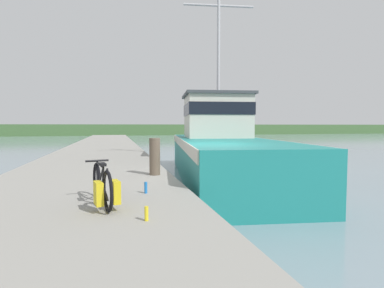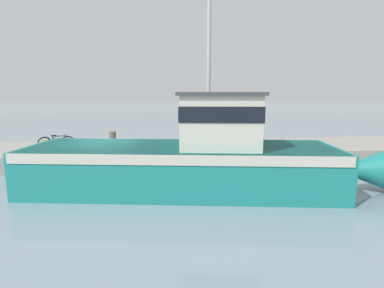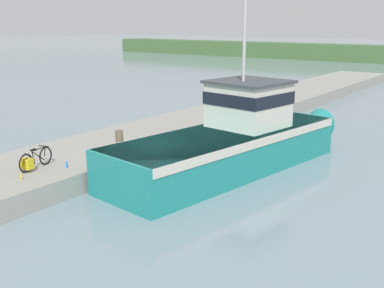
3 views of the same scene
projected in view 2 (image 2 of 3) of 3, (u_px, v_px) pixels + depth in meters
ground_plane at (105, 180)px, 12.93m from camera, size 320.00×320.00×0.00m
dock_pier at (117, 154)px, 16.45m from camera, size 4.92×80.00×0.82m
fishing_boat_main at (197, 157)px, 11.47m from camera, size 5.20×13.96×8.85m
bicycle_touring at (53, 143)px, 15.41m from camera, size 0.65×1.76×0.78m
mooring_post at (113, 143)px, 14.38m from camera, size 0.32×0.32×1.09m
hose_coil at (57, 143)px, 17.47m from camera, size 0.63×0.63×0.04m
water_bottle_by_bike at (66, 150)px, 14.71m from camera, size 0.07×0.07×0.24m
water_bottle_on_curb at (27, 151)px, 14.70m from camera, size 0.06×0.06×0.22m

